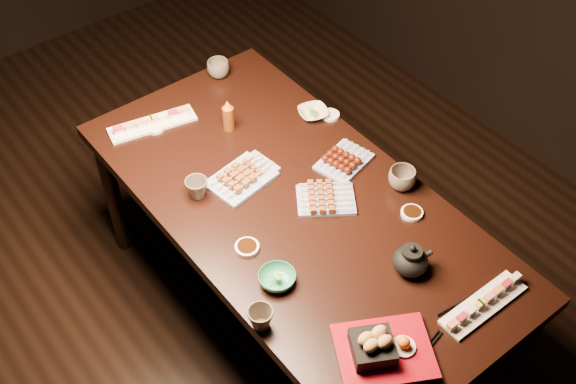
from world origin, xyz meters
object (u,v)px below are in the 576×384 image
object	(u,v)px
yakitori_plate_center	(249,169)
dining_table	(296,265)
sushi_platter_near	(484,302)
teacup_far_left	(197,188)
teacup_near_left	(261,318)
teacup_mid_right	(402,179)
edamame_bowl_cream	(313,113)
teacup_far_right	(218,69)
condiment_bottle	(228,115)
yakitori_plate_right	(326,196)
teapot	(411,259)
edamame_bowl_green	(277,279)
tempura_tray	(385,345)
yakitori_plate_left	(241,175)
sushi_platter_far	(152,121)

from	to	relation	value
yakitori_plate_center	dining_table	bearing A→B (deg)	-86.41
sushi_platter_near	teacup_far_left	xyz separation A→B (m)	(-0.47, 1.00, 0.02)
teacup_near_left	teacup_far_left	bearing A→B (deg)	75.69
dining_table	teacup_mid_right	world-z (taller)	teacup_mid_right
edamame_bowl_cream	teacup_far_right	bearing A→B (deg)	108.45
sushi_platter_near	teacup_mid_right	xyz separation A→B (m)	(0.17, 0.56, 0.02)
teacup_near_left	teacup_far_right	xyz separation A→B (m)	(0.63, 1.17, -0.00)
condiment_bottle	edamame_bowl_cream	bearing A→B (deg)	-25.13
yakitori_plate_right	teapot	bearing A→B (deg)	-52.79
sushi_platter_near	teacup_mid_right	bearing A→B (deg)	73.40
teacup_near_left	teacup_mid_right	xyz separation A→B (m)	(0.79, 0.17, 0.00)
teapot	edamame_bowl_green	bearing A→B (deg)	166.73
tempura_tray	teacup_far_right	size ratio (longest dim) A/B	3.00
teacup_mid_right	teapot	distance (m)	0.40
edamame_bowl_cream	tempura_tray	bearing A→B (deg)	-118.52
teacup_far_left	teacup_far_right	size ratio (longest dim) A/B	0.87
edamame_bowl_green	teacup_mid_right	bearing A→B (deg)	5.88
yakitori_plate_left	teacup_mid_right	xyz separation A→B (m)	(0.46, -0.40, 0.01)
sushi_platter_near	sushi_platter_far	world-z (taller)	sushi_platter_far
dining_table	yakitori_plate_center	xyz separation A→B (m)	(-0.05, 0.23, 0.40)
teacup_far_right	condiment_bottle	world-z (taller)	condiment_bottle
yakitori_plate_center	teapot	xyz separation A→B (m)	(0.16, -0.71, 0.04)
teacup_mid_right	sushi_platter_far	bearing A→B (deg)	122.34
yakitori_plate_right	teacup_mid_right	size ratio (longest dim) A/B	2.04
dining_table	teacup_mid_right	distance (m)	0.58
dining_table	teacup_far_left	world-z (taller)	teacup_far_left
teacup_mid_right	teacup_far_left	size ratio (longest dim) A/B	1.23
edamame_bowl_green	teacup_mid_right	xyz separation A→B (m)	(0.65, 0.07, 0.02)
teacup_far_left	edamame_bowl_green	bearing A→B (deg)	-91.12
edamame_bowl_cream	teacup_far_left	size ratio (longest dim) A/B	1.43
sushi_platter_far	teapot	world-z (taller)	teapot
sushi_platter_far	edamame_bowl_cream	xyz separation A→B (m)	(0.56, -0.36, -0.01)
condiment_bottle	teacup_near_left	bearing A→B (deg)	-118.82
sushi_platter_near	teacup_near_left	world-z (taller)	teacup_near_left
sushi_platter_far	teapot	bearing A→B (deg)	116.77
sushi_platter_far	teacup_near_left	world-z (taller)	teacup_near_left
teacup_near_left	condiment_bottle	distance (m)	0.97
yakitori_plate_left	teacup_far_left	size ratio (longest dim) A/B	2.85
dining_table	sushi_platter_far	xyz separation A→B (m)	(-0.20, 0.71, 0.40)
tempura_tray	edamame_bowl_green	bearing A→B (deg)	131.30
dining_table	teapot	size ratio (longest dim) A/B	12.42
teacup_near_left	teacup_mid_right	bearing A→B (deg)	12.16
dining_table	sushi_platter_far	world-z (taller)	sushi_platter_far
teacup_near_left	teacup_far_left	xyz separation A→B (m)	(0.16, 0.61, -0.00)
edamame_bowl_cream	yakitori_plate_center	bearing A→B (deg)	-164.56
yakitori_plate_right	yakitori_plate_left	size ratio (longest dim) A/B	0.88
tempura_tray	teapot	world-z (taller)	teapot
edamame_bowl_cream	tempura_tray	distance (m)	1.16
sushi_platter_far	tempura_tray	bearing A→B (deg)	102.87
teacup_far_left	teacup_mid_right	bearing A→B (deg)	-34.54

